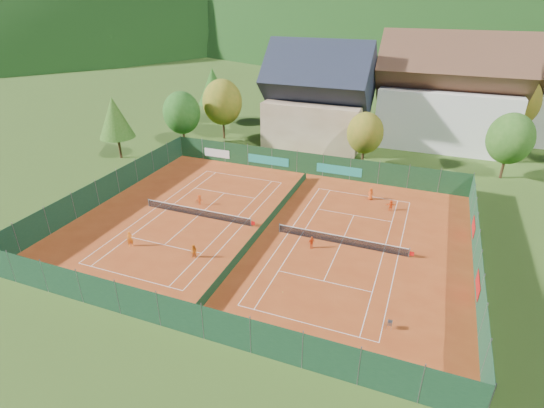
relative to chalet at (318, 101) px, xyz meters
The scene contains 33 objects.
ground 30.87m from the chalet, 84.29° to the right, with size 600.00×600.00×0.00m, color #2E4D18.
clay_pad 30.87m from the chalet, 84.29° to the right, with size 40.00×32.00×0.01m, color #9E3C17.
court_markings_left 31.12m from the chalet, 99.46° to the right, with size 11.03×23.83×0.00m.
court_markings_right 32.63m from the chalet, 69.86° to the right, with size 11.03×23.83×0.00m.
tennis_net_left 31.00m from the chalet, 99.17° to the right, with size 13.30×0.10×1.02m.
tennis_net_right 32.59m from the chalet, 69.60° to the right, with size 13.30×0.10×1.02m.
court_divider 30.77m from the chalet, 84.29° to the right, with size 0.03×28.80×1.00m.
fence_north 15.14m from the chalet, 79.70° to the right, with size 40.00×0.10×3.00m.
fence_south 46.38m from the chalet, 86.27° to the right, with size 40.00×0.04×3.00m.
fence_west 34.86m from the chalet, 119.54° to the right, with size 0.04×32.00×3.00m.
fence_east 38.11m from the chalet, 52.48° to the right, with size 0.09×32.00×3.00m.
chalet is the anchor object (origin of this frame).
hotel_block_a 19.94m from the chalet, 17.53° to the left, with size 21.60×11.00×17.25m.
hotel_block_b 35.85m from the chalet, 22.99° to the left, with size 17.28×10.00×15.50m.
tree_west_front 21.51m from the chalet, 152.24° to the right, with size 5.72×5.72×8.69m.
tree_west_mid 15.53m from the chalet, 165.07° to the right, with size 6.44×6.44×9.78m.
tree_west_back 21.38m from the chalet, 169.22° to the left, with size 5.60×5.60×10.00m.
tree_center 12.19m from the chalet, 41.63° to the right, with size 5.01×5.01×7.60m.
tree_east_front 27.69m from the chalet, 12.53° to the right, with size 5.72×5.72×8.69m.
tree_west_side 30.81m from the chalet, 144.25° to the right, with size 5.04×5.04×9.00m.
tree_east_back 30.68m from the chalet, 19.03° to the left, with size 7.15×7.15×10.86m.
mountain_backdrop 211.04m from the chalet, 81.19° to the left, with size 820.00×530.00×242.00m.
ball_hopper 44.06m from the chalet, 67.14° to the right, with size 0.34×0.34×0.80m.
loose_ball_0 34.39m from the chalet, 98.12° to the right, with size 0.07×0.07×0.07m, color #CCD833.
loose_ball_1 40.49m from the chalet, 78.07° to the right, with size 0.07×0.07×0.07m, color #CCD833.
loose_ball_2 30.17m from the chalet, 77.34° to the right, with size 0.07×0.07×0.07m, color #CCD833.
loose_ball_3 24.66m from the chalet, 90.08° to the right, with size 0.07×0.07×0.07m, color #CCD833.
player_left_near 39.00m from the chalet, 101.82° to the right, with size 0.57×0.38×1.57m, color orange.
player_left_mid 37.80m from the chalet, 91.67° to the right, with size 0.69×0.54×1.41m, color #D56312.
player_left_far 28.79m from the chalet, 102.69° to the right, with size 0.81×0.47×1.25m, color #D64413.
player_right_near 33.41m from the chalet, 74.97° to the right, with size 0.74×0.31×1.27m, color #DF4513.
player_right_far_a 23.15m from the chalet, 57.59° to the right, with size 0.73×0.47×1.49m, color #CC4712.
player_right_far_b 26.19m from the chalet, 55.09° to the right, with size 1.14×0.36×1.23m, color #F55515.
Camera 1 is at (14.53, -35.38, 22.07)m, focal length 28.00 mm.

